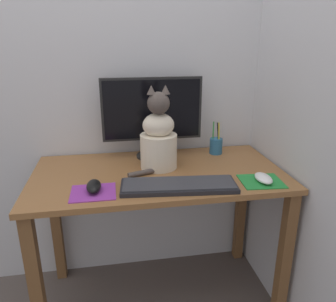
% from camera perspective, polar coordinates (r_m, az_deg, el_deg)
% --- Properties ---
extents(ground_plane, '(12.00, 12.00, 0.00)m').
position_cam_1_polar(ground_plane, '(1.92, -1.43, -23.99)').
color(ground_plane, '#564C47').
extents(wall_back, '(7.00, 0.04, 2.50)m').
position_cam_1_polar(wall_back, '(1.73, -3.48, 17.01)').
color(wall_back, silver).
rests_on(wall_back, ground_plane).
extents(wall_side_right, '(0.04, 7.00, 2.50)m').
position_cam_1_polar(wall_side_right, '(1.60, 20.92, 15.68)').
color(wall_side_right, silver).
rests_on(wall_side_right, ground_plane).
extents(desk, '(1.15, 0.60, 0.73)m').
position_cam_1_polar(desk, '(1.57, -1.62, -7.53)').
color(desk, brown).
rests_on(desk, ground_plane).
extents(monitor, '(0.50, 0.17, 0.41)m').
position_cam_1_polar(monitor, '(1.64, -2.85, 6.45)').
color(monitor, black).
rests_on(monitor, desk).
extents(keyboard, '(0.49, 0.20, 0.02)m').
position_cam_1_polar(keyboard, '(1.35, 1.88, -6.00)').
color(keyboard, black).
rests_on(keyboard, desk).
extents(mousepad_left, '(0.18, 0.16, 0.00)m').
position_cam_1_polar(mousepad_left, '(1.35, -12.89, -7.05)').
color(mousepad_left, purple).
rests_on(mousepad_left, desk).
extents(mousepad_right, '(0.19, 0.17, 0.00)m').
position_cam_1_polar(mousepad_right, '(1.47, 15.92, -5.09)').
color(mousepad_right, '#238438').
rests_on(mousepad_right, desk).
extents(computer_mouse_left, '(0.06, 0.11, 0.04)m').
position_cam_1_polar(computer_mouse_left, '(1.35, -12.80, -6.00)').
color(computer_mouse_left, black).
rests_on(computer_mouse_left, mousepad_left).
extents(computer_mouse_right, '(0.06, 0.11, 0.03)m').
position_cam_1_polar(computer_mouse_right, '(1.46, 16.29, -4.57)').
color(computer_mouse_right, white).
rests_on(computer_mouse_right, mousepad_right).
extents(cat, '(0.24, 0.21, 0.39)m').
position_cam_1_polar(cat, '(1.52, -1.68, 2.24)').
color(cat, beige).
rests_on(cat, desk).
extents(pen_cup, '(0.07, 0.07, 0.17)m').
position_cam_1_polar(pen_cup, '(1.76, 8.36, 0.96)').
color(pen_cup, '#286089').
rests_on(pen_cup, desk).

